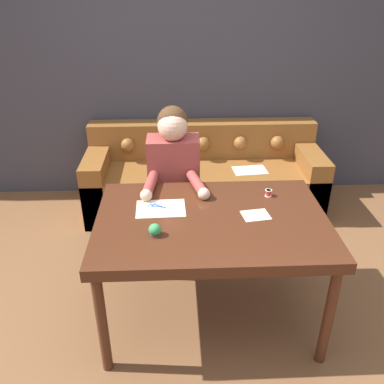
% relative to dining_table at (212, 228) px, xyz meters
% --- Properties ---
extents(ground_plane, '(16.00, 16.00, 0.00)m').
position_rel_dining_table_xyz_m(ground_plane, '(-0.09, -0.05, -0.69)').
color(ground_plane, brown).
extents(wall_back, '(8.00, 0.06, 2.60)m').
position_rel_dining_table_xyz_m(wall_back, '(-0.09, 1.87, 0.61)').
color(wall_back, '#383842').
rests_on(wall_back, ground_plane).
extents(dining_table, '(1.38, 0.94, 0.77)m').
position_rel_dining_table_xyz_m(dining_table, '(0.00, 0.00, 0.00)').
color(dining_table, '#472314').
rests_on(dining_table, ground_plane).
extents(couch, '(2.20, 0.78, 0.79)m').
position_rel_dining_table_xyz_m(couch, '(0.06, 1.47, -0.40)').
color(couch, brown).
rests_on(couch, ground_plane).
extents(person, '(0.45, 0.59, 1.26)m').
position_rel_dining_table_xyz_m(person, '(-0.22, 0.63, -0.05)').
color(person, '#33281E').
rests_on(person, ground_plane).
extents(pattern_paper_main, '(0.31, 0.23, 0.00)m').
position_rel_dining_table_xyz_m(pattern_paper_main, '(-0.31, 0.12, 0.07)').
color(pattern_paper_main, beige).
rests_on(pattern_paper_main, dining_table).
extents(pattern_paper_offcut, '(0.18, 0.15, 0.00)m').
position_rel_dining_table_xyz_m(pattern_paper_offcut, '(0.27, 0.01, 0.07)').
color(pattern_paper_offcut, beige).
rests_on(pattern_paper_offcut, dining_table).
extents(scissors, '(0.22, 0.15, 0.01)m').
position_rel_dining_table_xyz_m(scissors, '(-0.32, 0.14, 0.08)').
color(scissors, silver).
rests_on(scissors, dining_table).
extents(thread_spool, '(0.04, 0.04, 0.05)m').
position_rel_dining_table_xyz_m(thread_spool, '(0.39, 0.25, 0.10)').
color(thread_spool, red).
rests_on(thread_spool, dining_table).
extents(pin_cushion, '(0.07, 0.07, 0.07)m').
position_rel_dining_table_xyz_m(pin_cushion, '(-0.33, -0.17, 0.11)').
color(pin_cushion, '#4C3828').
rests_on(pin_cushion, dining_table).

